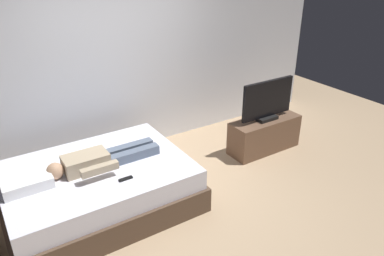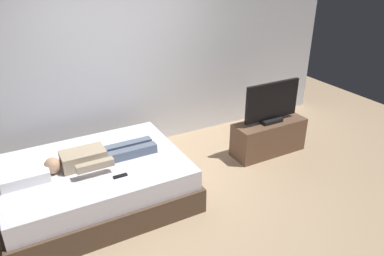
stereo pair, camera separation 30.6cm
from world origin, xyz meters
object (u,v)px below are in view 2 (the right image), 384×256
at_px(remote, 120,176).
at_px(bed, 96,183).
at_px(pillow, 24,175).
at_px(person, 95,157).
at_px(tv_stand, 268,137).
at_px(tv, 272,103).

bearing_deg(remote, bed, 113.63).
bearing_deg(pillow, person, -0.50).
bearing_deg(remote, pillow, 155.44).
xyz_separation_m(pillow, tv_stand, (3.27, -0.00, -0.35)).
bearing_deg(bed, person, -12.84).
height_order(tv_stand, tv, tv).
distance_m(bed, pillow, 0.79).
relative_size(bed, pillow, 4.33).
bearing_deg(person, tv_stand, 0.07).
bearing_deg(tv, pillow, 179.94).
xyz_separation_m(bed, tv, (2.55, -0.00, 0.52)).
bearing_deg(bed, tv_stand, -0.08).
bearing_deg(tv_stand, bed, 179.92).
height_order(person, remote, person).
xyz_separation_m(remote, tv_stand, (2.37, 0.41, -0.30)).
distance_m(pillow, tv_stand, 3.29).
relative_size(pillow, tv, 0.55).
xyz_separation_m(pillow, person, (0.75, -0.01, 0.02)).
bearing_deg(tv, tv_stand, 0.00).
distance_m(person, tv, 2.53).
bearing_deg(pillow, bed, 0.00).
bearing_deg(tv_stand, person, -179.93).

